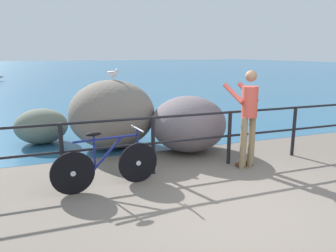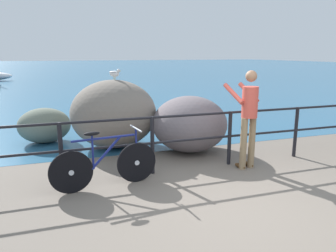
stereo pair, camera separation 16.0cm
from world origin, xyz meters
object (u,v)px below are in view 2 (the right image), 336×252
breakwater_boulder_main (114,114)px  breakwater_boulder_right (190,124)px  seagull (114,73)px  breakwater_boulder_left (44,125)px  bicycle (105,164)px  person_at_railing (248,115)px

breakwater_boulder_main → breakwater_boulder_right: (1.47, -0.86, -0.16)m
breakwater_boulder_main → seagull: 0.89m
breakwater_boulder_left → bicycle: bearing=-72.6°
bicycle → breakwater_boulder_right: breakwater_boulder_right is taller
person_at_railing → breakwater_boulder_main: (-2.05, 2.20, -0.24)m
bicycle → breakwater_boulder_main: bearing=70.1°
bicycle → person_at_railing: bearing=-5.4°
person_at_railing → breakwater_boulder_main: person_at_railing is taller
seagull → person_at_railing: bearing=1.5°
bicycle → breakwater_boulder_left: 3.28m
breakwater_boulder_left → seagull: 2.14m
breakwater_boulder_left → person_at_railing: bearing=-40.7°
bicycle → breakwater_boulder_right: size_ratio=1.05×
person_at_railing → breakwater_boulder_right: bearing=12.5°
breakwater_boulder_main → breakwater_boulder_right: breakwater_boulder_main is taller
bicycle → seagull: size_ratio=5.57×
bicycle → breakwater_boulder_main: breakwater_boulder_main is taller
person_at_railing → seagull: (-1.99, 2.27, 0.65)m
person_at_railing → breakwater_boulder_left: size_ratio=1.49×
bicycle → person_at_railing: (2.57, 0.07, 0.60)m
person_at_railing → breakwater_boulder_right: (-0.58, 1.34, -0.40)m
person_at_railing → bicycle: bearing=80.7°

